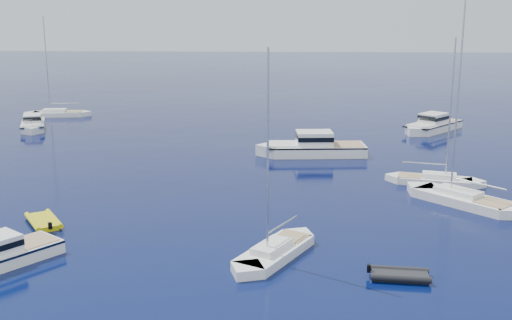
# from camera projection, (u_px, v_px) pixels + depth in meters

# --- Properties ---
(ground) EXTENTS (400.00, 400.00, 0.00)m
(ground) POSITION_uv_depth(u_px,v_px,m) (173.00, 317.00, 30.55)
(ground) COLOR #081950
(ground) RESTS_ON ground
(motor_cruiser_centre) EXTENTS (12.44, 4.74, 3.19)m
(motor_cruiser_centre) POSITION_uv_depth(u_px,v_px,m) (312.00, 155.00, 64.66)
(motor_cruiser_centre) COLOR white
(motor_cruiser_centre) RESTS_ON ground
(motor_cruiser_distant) EXTENTS (9.64, 10.35, 2.85)m
(motor_cruiser_distant) POSITION_uv_depth(u_px,v_px,m) (432.00, 131.00, 77.50)
(motor_cruiser_distant) COLOR white
(motor_cruiser_distant) RESTS_ON ground
(motor_cruiser_horizon) EXTENTS (5.81, 9.53, 2.40)m
(motor_cruiser_horizon) POSITION_uv_depth(u_px,v_px,m) (33.00, 129.00, 78.74)
(motor_cruiser_horizon) COLOR white
(motor_cruiser_horizon) RESTS_ON ground
(sailboat_fore) EXTENTS (6.25, 9.00, 13.16)m
(sailboat_fore) POSITION_uv_depth(u_px,v_px,m) (275.00, 257.00, 38.02)
(sailboat_fore) COLOR white
(sailboat_fore) RESTS_ON ground
(sailboat_mid_r) EXTENTS (9.52, 9.80, 15.94)m
(sailboat_mid_r) POSITION_uv_depth(u_px,v_px,m) (462.00, 204.00, 48.34)
(sailboat_mid_r) COLOR white
(sailboat_mid_r) RESTS_ON ground
(sailboat_centre) EXTENTS (9.13, 4.33, 12.99)m
(sailboat_centre) POSITION_uv_depth(u_px,v_px,m) (434.00, 184.00, 53.97)
(sailboat_centre) COLOR white
(sailboat_centre) RESTS_ON ground
(sailboat_far_l) EXTENTS (10.07, 3.94, 14.42)m
(sailboat_far_l) POSITION_uv_depth(u_px,v_px,m) (58.00, 116.00, 88.35)
(sailboat_far_l) COLOR white
(sailboat_far_l) RESTS_ON ground
(tender_yellow) EXTENTS (4.13, 4.65, 0.95)m
(tender_yellow) POSITION_uv_depth(u_px,v_px,m) (44.00, 224.00, 43.81)
(tender_yellow) COLOR #D2C70C
(tender_yellow) RESTS_ON ground
(tender_grey_near) EXTENTS (3.62, 2.23, 0.95)m
(tender_grey_near) POSITION_uv_depth(u_px,v_px,m) (400.00, 279.00, 34.91)
(tender_grey_near) COLOR black
(tender_grey_near) RESTS_ON ground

